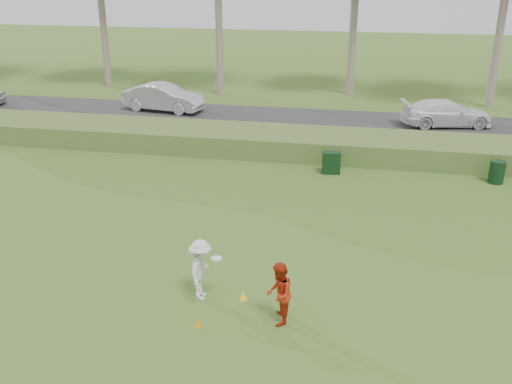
% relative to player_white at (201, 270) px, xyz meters
% --- Properties ---
extents(ground, '(120.00, 120.00, 0.00)m').
position_rel_player_white_xyz_m(ground, '(0.59, -0.02, -0.79)').
color(ground, '#3B6220').
rests_on(ground, ground).
extents(reed_strip, '(80.00, 3.00, 0.90)m').
position_rel_player_white_xyz_m(reed_strip, '(0.59, 11.98, -0.34)').
color(reed_strip, '#476729').
rests_on(reed_strip, ground).
extents(park_road, '(80.00, 6.00, 0.06)m').
position_rel_player_white_xyz_m(park_road, '(0.59, 16.98, -0.76)').
color(park_road, '#2D2D2D').
rests_on(park_road, ground).
extents(player_white, '(0.84, 1.03, 1.57)m').
position_rel_player_white_xyz_m(player_white, '(0.00, 0.00, 0.00)').
color(player_white, silver).
rests_on(player_white, ground).
extents(player_red, '(0.63, 0.78, 1.52)m').
position_rel_player_white_xyz_m(player_red, '(2.03, -0.67, -0.03)').
color(player_red, '#B6270F').
rests_on(player_red, ground).
extents(cone_orange, '(0.18, 0.18, 0.19)m').
position_rel_player_white_xyz_m(cone_orange, '(0.26, -1.19, -0.69)').
color(cone_orange, orange).
rests_on(cone_orange, ground).
extents(cone_yellow, '(0.21, 0.21, 0.23)m').
position_rel_player_white_xyz_m(cone_yellow, '(1.03, 0.11, -0.67)').
color(cone_yellow, yellow).
rests_on(cone_yellow, ground).
extents(utility_cabinet, '(0.75, 0.53, 0.86)m').
position_rel_player_white_xyz_m(utility_cabinet, '(2.50, 9.69, -0.35)').
color(utility_cabinet, black).
rests_on(utility_cabinet, ground).
extents(trash_bin, '(0.75, 0.75, 0.86)m').
position_rel_player_white_xyz_m(trash_bin, '(8.69, 9.81, -0.36)').
color(trash_bin, black).
rests_on(trash_bin, ground).
extents(car_mid, '(4.67, 2.22, 1.48)m').
position_rel_player_white_xyz_m(car_mid, '(-7.36, 17.95, 0.01)').
color(car_mid, silver).
rests_on(car_mid, park_road).
extents(car_right, '(4.78, 2.76, 1.30)m').
position_rel_player_white_xyz_m(car_right, '(7.68, 17.67, -0.07)').
color(car_right, white).
rests_on(car_right, park_road).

